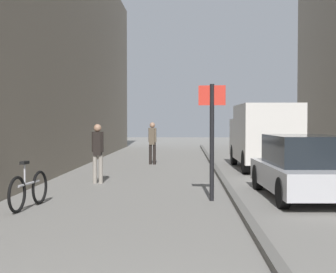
{
  "coord_description": "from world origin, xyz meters",
  "views": [
    {
      "loc": [
        0.49,
        -2.72,
        1.78
      ],
      "look_at": [
        0.01,
        10.92,
        1.36
      ],
      "focal_mm": 53.3,
      "sensor_mm": 36.0,
      "label": 1
    }
  ],
  "objects_px": {
    "pedestrian_main_foreground": "(98,149)",
    "parked_car": "(304,167)",
    "pedestrian_mid_block": "(152,140)",
    "bicycle_leaning": "(29,190)",
    "street_sign_post": "(212,132)",
    "delivery_van": "(264,135)"
  },
  "relations": [
    {
      "from": "pedestrian_mid_block",
      "to": "delivery_van",
      "type": "height_order",
      "value": "delivery_van"
    },
    {
      "from": "pedestrian_main_foreground",
      "to": "parked_car",
      "type": "bearing_deg",
      "value": 156.42
    },
    {
      "from": "parked_car",
      "to": "street_sign_post",
      "type": "height_order",
      "value": "street_sign_post"
    },
    {
      "from": "parked_car",
      "to": "pedestrian_mid_block",
      "type": "bearing_deg",
      "value": 113.13
    },
    {
      "from": "pedestrian_main_foreground",
      "to": "pedestrian_mid_block",
      "type": "xyz_separation_m",
      "value": [
        1.14,
        6.3,
        0.02
      ]
    },
    {
      "from": "pedestrian_main_foreground",
      "to": "street_sign_post",
      "type": "relative_size",
      "value": 0.65
    },
    {
      "from": "pedestrian_mid_block",
      "to": "delivery_van",
      "type": "bearing_deg",
      "value": -7.57
    },
    {
      "from": "delivery_van",
      "to": "pedestrian_main_foreground",
      "type": "bearing_deg",
      "value": -141.35
    },
    {
      "from": "pedestrian_main_foreground",
      "to": "bicycle_leaning",
      "type": "height_order",
      "value": "pedestrian_main_foreground"
    },
    {
      "from": "pedestrian_main_foreground",
      "to": "bicycle_leaning",
      "type": "xyz_separation_m",
      "value": [
        -0.68,
        -4.11,
        -0.6
      ]
    },
    {
      "from": "bicycle_leaning",
      "to": "pedestrian_mid_block",
      "type": "bearing_deg",
      "value": 87.42
    },
    {
      "from": "bicycle_leaning",
      "to": "street_sign_post",
      "type": "bearing_deg",
      "value": 23.88
    },
    {
      "from": "pedestrian_mid_block",
      "to": "bicycle_leaning",
      "type": "xyz_separation_m",
      "value": [
        -1.83,
        -10.41,
        -0.62
      ]
    },
    {
      "from": "pedestrian_main_foreground",
      "to": "delivery_van",
      "type": "bearing_deg",
      "value": -138.88
    },
    {
      "from": "parked_car",
      "to": "pedestrian_main_foreground",
      "type": "bearing_deg",
      "value": 152.7
    },
    {
      "from": "street_sign_post",
      "to": "parked_car",
      "type": "bearing_deg",
      "value": -159.22
    },
    {
      "from": "pedestrian_mid_block",
      "to": "bicycle_leaning",
      "type": "bearing_deg",
      "value": -83.54
    },
    {
      "from": "pedestrian_mid_block",
      "to": "pedestrian_main_foreground",
      "type": "bearing_deg",
      "value": -83.87
    },
    {
      "from": "delivery_van",
      "to": "street_sign_post",
      "type": "distance_m",
      "value": 7.75
    },
    {
      "from": "delivery_van",
      "to": "street_sign_post",
      "type": "xyz_separation_m",
      "value": [
        -2.29,
        -7.4,
        0.27
      ]
    },
    {
      "from": "pedestrian_main_foreground",
      "to": "parked_car",
      "type": "distance_m",
      "value": 5.82
    },
    {
      "from": "parked_car",
      "to": "street_sign_post",
      "type": "relative_size",
      "value": 1.64
    }
  ]
}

